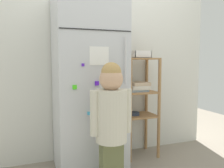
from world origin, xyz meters
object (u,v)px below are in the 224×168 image
(refrigerator, at_px, (89,84))
(fruit_bin, at_px, (140,55))
(child_standing, at_px, (111,115))
(pantry_shelf_unit, at_px, (139,96))

(refrigerator, relative_size, fruit_bin, 8.50)
(refrigerator, distance_m, fruit_bin, 0.73)
(child_standing, bearing_deg, fruit_bin, 48.42)
(refrigerator, xyz_separation_m, pantry_shelf_unit, (0.64, 0.13, -0.17))
(child_standing, distance_m, pantry_shelf_unit, 0.88)
(fruit_bin, bearing_deg, pantry_shelf_unit, -129.62)
(child_standing, height_order, fruit_bin, fruit_bin)
(pantry_shelf_unit, xyz_separation_m, fruit_bin, (0.01, 0.01, 0.48))
(child_standing, relative_size, pantry_shelf_unit, 0.96)
(child_standing, distance_m, fruit_bin, 1.04)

